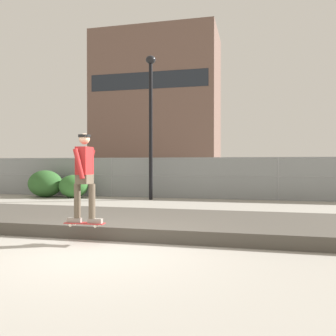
# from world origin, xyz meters

# --- Properties ---
(ground_plane) EXTENTS (120.00, 120.00, 0.00)m
(ground_plane) POSITION_xyz_m (0.00, 0.00, 0.00)
(ground_plane) COLOR #9E998E
(gravel_berm) EXTENTS (16.39, 3.19, 0.28)m
(gravel_berm) POSITION_xyz_m (0.00, 2.50, 0.14)
(gravel_berm) COLOR #4C473F
(gravel_berm) RESTS_ON ground_plane
(skateboard) EXTENTS (0.80, 0.22, 0.07)m
(skateboard) POSITION_xyz_m (-0.47, 0.56, 0.40)
(skateboard) COLOR #B22D2D
(skater) EXTENTS (0.72, 0.59, 1.74)m
(skater) POSITION_xyz_m (-0.47, 0.56, 1.41)
(skater) COLOR gray
(skater) RESTS_ON skateboard
(chain_fence) EXTENTS (22.82, 0.06, 1.85)m
(chain_fence) POSITION_xyz_m (0.00, 9.97, 0.93)
(chain_fence) COLOR gray
(chain_fence) RESTS_ON ground_plane
(street_lamp) EXTENTS (0.44, 0.44, 6.25)m
(street_lamp) POSITION_xyz_m (-1.58, 9.03, 3.94)
(street_lamp) COLOR black
(street_lamp) RESTS_ON ground_plane
(parked_car_near) EXTENTS (4.55, 2.27, 1.66)m
(parked_car_near) POSITION_xyz_m (-4.98, 13.45, 0.84)
(parked_car_near) COLOR #566B4C
(parked_car_near) RESTS_ON ground_plane
(library_building) EXTENTS (19.49, 11.01, 22.31)m
(library_building) POSITION_xyz_m (-12.32, 49.82, 11.15)
(library_building) COLOR brown
(library_building) RESTS_ON ground_plane
(shrub_left) EXTENTS (1.63, 1.33, 1.26)m
(shrub_left) POSITION_xyz_m (-6.75, 9.03, 0.63)
(shrub_left) COLOR #2D5B28
(shrub_left) RESTS_ON ground_plane
(shrub_center) EXTENTS (1.36, 1.11, 1.05)m
(shrub_center) POSITION_xyz_m (-5.29, 9.02, 0.53)
(shrub_center) COLOR #336B2D
(shrub_center) RESTS_ON ground_plane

